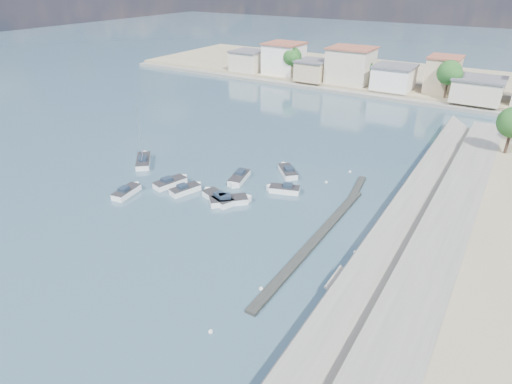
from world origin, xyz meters
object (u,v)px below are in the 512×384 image
motorboat_a (128,191)px  motorboat_b (187,189)px  sailboat (144,160)px  motorboat_d (283,189)px  motorboat_h (231,201)px  motorboat_g (239,178)px  motorboat_f (287,171)px  motorboat_e (172,182)px  motorboat_c (217,197)px

motorboat_a → motorboat_b: same height
sailboat → motorboat_d: bearing=6.8°
motorboat_h → motorboat_g: bearing=115.2°
sailboat → motorboat_b: bearing=-18.7°
motorboat_a → sailboat: (-5.68, 8.50, 0.04)m
motorboat_b → motorboat_d: same height
motorboat_a → motorboat_g: bearing=47.3°
motorboat_b → sailboat: size_ratio=0.50×
motorboat_f → motorboat_e: bearing=-135.0°
motorboat_b → motorboat_c: (4.72, 0.30, 0.00)m
motorboat_d → sailboat: (-22.49, -2.68, 0.04)m
motorboat_g → motorboat_a: bearing=-132.7°
motorboat_e → motorboat_c: bearing=-1.7°
motorboat_e → sailboat: bearing=158.3°
motorboat_b → motorboat_f: 14.73m
motorboat_c → motorboat_d: (5.99, 6.37, -0.00)m
motorboat_e → motorboat_b: bearing=-9.8°
motorboat_g → sailboat: bearing=-171.4°
motorboat_a → motorboat_g: 14.79m
motorboat_a → motorboat_c: bearing=24.0°
motorboat_a → motorboat_h: (12.77, 5.04, -0.00)m
motorboat_a → motorboat_g: size_ratio=0.90×
motorboat_d → motorboat_f: size_ratio=1.00×
motorboat_d → motorboat_a: bearing=-146.4°
motorboat_b → motorboat_e: same height
motorboat_a → motorboat_d: (16.81, 11.18, -0.00)m
motorboat_g → motorboat_d: bearing=2.6°
motorboat_b → sailboat: 12.45m
motorboat_a → motorboat_f: same height
motorboat_a → motorboat_h: 13.72m
motorboat_g → motorboat_h: same height
sailboat → motorboat_f: bearing=21.8°
sailboat → motorboat_a: bearing=-56.2°
motorboat_d → motorboat_f: same height
motorboat_e → sailboat: (-8.71, 3.46, 0.04)m
motorboat_f → motorboat_b: bearing=-125.0°
motorboat_a → motorboat_c: same height
motorboat_d → motorboat_h: 7.35m
motorboat_f → motorboat_g: 7.28m
motorboat_b → motorboat_d: bearing=31.9°
motorboat_d → motorboat_h: size_ratio=0.95×
motorboat_c → motorboat_g: same height
motorboat_a → motorboat_e: same height
motorboat_d → motorboat_g: (-6.78, -0.31, 0.00)m
motorboat_h → motorboat_e: bearing=180.0°
motorboat_c → sailboat: sailboat is taller
motorboat_c → sailboat: 16.91m
motorboat_g → motorboat_h: bearing=-64.8°
motorboat_e → motorboat_h: 9.74m
motorboat_a → motorboat_h: bearing=21.5°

